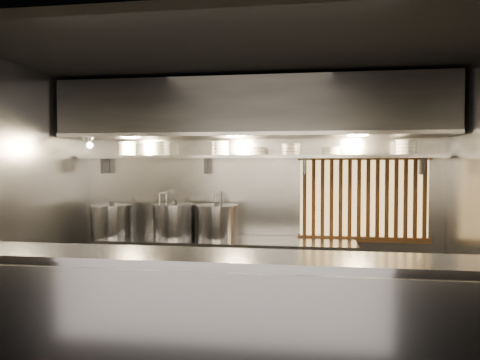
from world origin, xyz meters
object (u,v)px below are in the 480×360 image
(stock_pot_mid, at_px, (174,220))
(heat_lamp, at_px, (88,140))
(stock_pot_right, at_px, (217,222))
(pendant_bulb, at_px, (245,150))
(stock_pot_left, at_px, (112,220))

(stock_pot_mid, bearing_deg, heat_lamp, -161.12)
(stock_pot_mid, xyz_separation_m, stock_pot_right, (0.53, -0.02, -0.00))
(pendant_bulb, distance_m, stock_pot_left, 1.86)
(pendant_bulb, relative_size, stock_pot_mid, 0.27)
(heat_lamp, xyz_separation_m, stock_pot_left, (0.15, 0.30, -0.97))
(stock_pot_left, relative_size, stock_pot_right, 1.04)
(heat_lamp, distance_m, stock_pot_mid, 1.38)
(stock_pot_mid, bearing_deg, stock_pot_left, -178.37)
(stock_pot_left, height_order, stock_pot_mid, stock_pot_mid)
(stock_pot_left, bearing_deg, heat_lamp, -116.31)
(heat_lamp, height_order, stock_pot_right, heat_lamp)
(pendant_bulb, height_order, stock_pot_mid, pendant_bulb)
(stock_pot_right, bearing_deg, stock_pot_left, 179.93)
(heat_lamp, xyz_separation_m, stock_pot_right, (1.47, 0.30, -0.96))
(heat_lamp, height_order, stock_pot_mid, heat_lamp)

